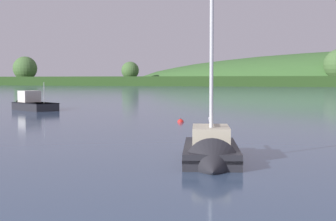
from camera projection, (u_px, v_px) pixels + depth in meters
sailboat_near_mooring at (211, 156)px, 20.61m from camera, size 4.08×6.78×9.34m
fishing_boat_moored at (32, 106)px, 56.03m from camera, size 6.68×5.02×4.03m
mooring_buoy_off_fishing_boat at (181, 122)px, 40.25m from camera, size 0.50×0.50×0.58m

